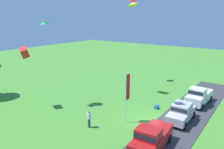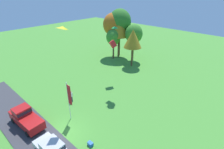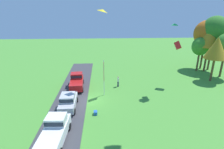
% 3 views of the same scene
% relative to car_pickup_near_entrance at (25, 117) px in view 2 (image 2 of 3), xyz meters
% --- Properties ---
extents(ground_plane, '(120.00, 120.00, 0.00)m').
position_rel_car_pickup_near_entrance_xyz_m(ground_plane, '(4.39, 2.21, -1.11)').
color(ground_plane, '#478E33').
extents(pavement_strip, '(36.00, 4.40, 0.06)m').
position_rel_car_pickup_near_entrance_xyz_m(pavement_strip, '(4.39, -0.30, -1.08)').
color(pavement_strip, '#38383D').
rests_on(pavement_strip, ground).
extents(car_pickup_near_entrance, '(5.12, 2.32, 2.14)m').
position_rel_car_pickup_near_entrance_xyz_m(car_pickup_near_entrance, '(0.00, 0.00, 0.00)').
color(car_pickup_near_entrance, red).
rests_on(car_pickup_near_entrance, ground).
extents(person_on_lawn, '(0.36, 0.24, 1.71)m').
position_rel_car_pickup_near_entrance_xyz_m(person_on_lawn, '(0.01, 6.49, -0.23)').
color(person_on_lawn, '#2D334C').
rests_on(person_on_lawn, ground).
extents(tree_far_right, '(4.66, 4.66, 9.85)m').
position_rel_car_pickup_near_entrance_xyz_m(tree_far_right, '(-8.58, 24.81, 6.15)').
color(tree_far_right, brown).
rests_on(tree_far_right, ground).
extents(tree_left_of_center, '(5.05, 5.05, 10.67)m').
position_rel_car_pickup_near_entrance_xyz_m(tree_left_of_center, '(-7.63, 25.88, 6.76)').
color(tree_left_of_center, brown).
rests_on(tree_left_of_center, ground).
extents(tree_right_of_center, '(3.20, 3.20, 6.75)m').
position_rel_car_pickup_near_entrance_xyz_m(tree_right_of_center, '(-7.12, 23.22, 3.84)').
color(tree_right_of_center, brown).
rests_on(tree_right_of_center, ground).
extents(tree_center_back, '(4.46, 4.46, 9.41)m').
position_rel_car_pickup_near_entrance_xyz_m(tree_center_back, '(-6.81, 24.59, 6.04)').
color(tree_center_back, brown).
rests_on(tree_center_back, ground).
extents(tree_far_left, '(3.73, 3.73, 7.88)m').
position_rel_car_pickup_near_entrance_xyz_m(tree_far_left, '(-3.47, 25.71, 4.68)').
color(tree_far_left, brown).
rests_on(tree_far_left, ground).
extents(tree_lone_near, '(3.58, 3.58, 7.56)m').
position_rel_car_pickup_near_entrance_xyz_m(tree_lone_near, '(-1.47, 22.68, 4.62)').
color(tree_lone_near, brown).
rests_on(tree_lone_near, ground).
extents(flag_banner, '(0.71, 0.08, 5.20)m').
position_rel_car_pickup_near_entrance_xyz_m(flag_banner, '(3.16, 4.21, 2.19)').
color(flag_banner, silver).
rests_on(flag_banner, ground).
extents(cooler_box, '(0.56, 0.40, 0.40)m').
position_rel_car_pickup_near_entrance_xyz_m(cooler_box, '(7.92, 3.11, -0.91)').
color(cooler_box, blue).
rests_on(cooler_box, ground).
extents(kite_diamond_topmost, '(0.87, 1.05, 0.51)m').
position_rel_car_pickup_near_entrance_xyz_m(kite_diamond_topmost, '(3.67, 4.20, 10.30)').
color(kite_diamond_topmost, yellow).
extents(kite_box_trailing_tail, '(1.38, 1.32, 1.49)m').
position_rel_car_pickup_near_entrance_xyz_m(kite_box_trailing_tail, '(-0.31, 15.60, 5.36)').
color(kite_box_trailing_tail, red).
extents(kite_diamond_low_drifter, '(1.13, 1.13, 0.36)m').
position_rel_car_pickup_near_entrance_xyz_m(kite_diamond_low_drifter, '(1.45, 14.03, 8.54)').
color(kite_diamond_low_drifter, green).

